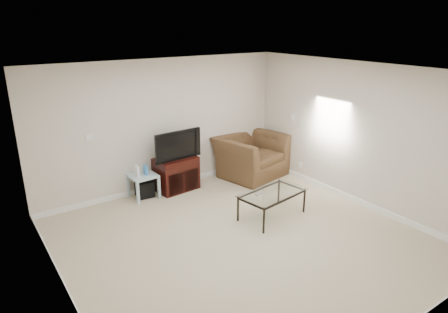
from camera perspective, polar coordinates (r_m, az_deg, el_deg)
floor at (r=6.14m, az=2.58°, el=-11.87°), size 5.00×5.00×0.00m
ceiling at (r=5.32m, az=2.98°, el=11.98°), size 5.00×5.00×0.00m
wall_back at (r=7.65m, az=-8.67°, el=4.38°), size 5.00×0.02×2.50m
wall_left at (r=4.64m, az=-22.80°, el=-6.65°), size 0.02×5.00×2.50m
wall_right at (r=7.33m, az=18.54°, el=2.97°), size 0.02×5.00×2.50m
plate_back at (r=7.17m, az=-18.70°, el=2.60°), size 0.12×0.02×0.12m
plate_right_switch at (r=8.34m, az=9.77°, el=5.52°), size 0.02×0.09×0.13m
plate_right_outlet at (r=8.41m, az=10.83°, el=-1.20°), size 0.02×0.08×0.12m
tv_stand at (r=7.79m, az=-6.90°, el=-2.43°), size 0.82×0.61×0.65m
dvd_player at (r=7.68m, az=-6.78°, el=-1.02°), size 0.47×0.35×0.06m
television at (r=7.57m, az=-6.94°, el=1.76°), size 0.91×0.24×0.56m
side_table at (r=7.57m, az=-11.44°, el=-4.16°), size 0.49×0.49×0.45m
subwoofer at (r=7.62m, az=-11.28°, el=-4.52°), size 0.32×0.32×0.30m
game_console at (r=7.39m, az=-12.32°, el=-2.05°), size 0.05×0.15×0.21m
game_case at (r=7.46m, az=-11.15°, el=-1.88°), size 0.06×0.13×0.18m
recliner at (r=8.39m, az=3.92°, el=1.10°), size 1.49×1.13×1.16m
coffee_table at (r=6.76m, az=6.86°, el=-6.81°), size 1.21×0.81×0.44m
remote at (r=6.58m, az=5.09°, el=-5.25°), size 0.18×0.09×0.02m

